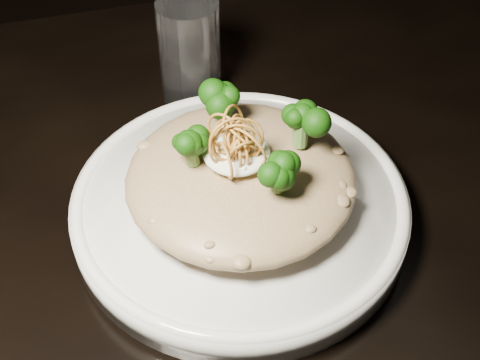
# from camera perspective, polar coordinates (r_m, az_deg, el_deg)

# --- Properties ---
(table) EXTENTS (1.10, 0.80, 0.75)m
(table) POSITION_cam_1_polar(r_m,az_deg,el_deg) (0.73, -4.75, -7.09)
(table) COLOR black
(table) RESTS_ON ground
(plate) EXTENTS (0.32, 0.32, 0.03)m
(plate) POSITION_cam_1_polar(r_m,az_deg,el_deg) (0.64, -0.00, -2.42)
(plate) COLOR white
(plate) RESTS_ON table
(risotto) EXTENTS (0.21, 0.21, 0.05)m
(risotto) POSITION_cam_1_polar(r_m,az_deg,el_deg) (0.61, 0.05, 0.16)
(risotto) COLOR brown
(risotto) RESTS_ON plate
(broccoli) EXTENTS (0.14, 0.14, 0.05)m
(broccoli) POSITION_cam_1_polar(r_m,az_deg,el_deg) (0.58, 0.32, 3.91)
(broccoli) COLOR black
(broccoli) RESTS_ON risotto
(cheese) EXTENTS (0.06, 0.06, 0.02)m
(cheese) POSITION_cam_1_polar(r_m,az_deg,el_deg) (0.59, -0.30, 2.36)
(cheese) COLOR white
(cheese) RESTS_ON risotto
(shallots) EXTENTS (0.06, 0.06, 0.04)m
(shallots) POSITION_cam_1_polar(r_m,az_deg,el_deg) (0.57, -0.35, 4.04)
(shallots) COLOR #895E1D
(shallots) RESTS_ON cheese
(drinking_glass) EXTENTS (0.08, 0.08, 0.12)m
(drinking_glass) POSITION_cam_1_polar(r_m,az_deg,el_deg) (0.76, -4.31, 10.89)
(drinking_glass) COLOR silver
(drinking_glass) RESTS_ON table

